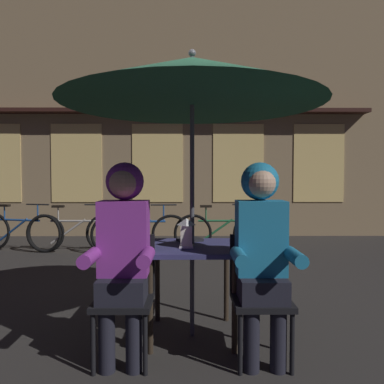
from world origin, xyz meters
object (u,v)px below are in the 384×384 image
at_px(cafe_table, 192,258).
at_px(bicycle_nearest, 19,231).
at_px(person_right_hooded, 261,241).
at_px(bicycle_third, 141,233).
at_px(chair_left, 125,290).
at_px(bicycle_second, 75,232).
at_px(chair_right, 260,290).
at_px(book, 190,240).
at_px(person_left_hooded, 123,242).
at_px(patio_umbrella, 192,81).
at_px(bicycle_fourth, 222,232).
at_px(lantern, 186,232).

height_order(cafe_table, bicycle_nearest, bicycle_nearest).
xyz_separation_m(person_right_hooded, bicycle_third, (-1.33, 3.67, -0.50)).
bearing_deg(bicycle_nearest, chair_left, -56.56).
distance_m(cafe_table, bicycle_second, 3.89).
bearing_deg(cafe_table, chair_left, -142.45).
relative_size(chair_left, chair_right, 1.00).
bearing_deg(chair_left, book, 51.14).
relative_size(chair_left, person_left_hooded, 0.62).
relative_size(patio_umbrella, bicycle_fourth, 1.37).
distance_m(person_right_hooded, bicycle_second, 4.52).
xyz_separation_m(cafe_table, bicycle_fourth, (0.54, 3.34, -0.29)).
bearing_deg(bicycle_fourth, person_left_hooded, -105.14).
distance_m(patio_umbrella, bicycle_fourth, 3.79).
relative_size(bicycle_third, bicycle_fourth, 1.00).
bearing_deg(cafe_table, bicycle_nearest, 130.98).
bearing_deg(person_left_hooded, cafe_table, 41.57).
xyz_separation_m(bicycle_nearest, book, (3.00, -3.27, 0.41)).
xyz_separation_m(chair_right, bicycle_nearest, (-3.50, 3.84, -0.14)).
bearing_deg(bicycle_third, lantern, -76.34).
distance_m(bicycle_second, book, 3.72).
height_order(bicycle_nearest, bicycle_fourth, same).
distance_m(chair_right, person_left_hooded, 1.03).
bearing_deg(bicycle_second, cafe_table, -59.18).
relative_size(person_left_hooded, book, 7.00).
height_order(chair_right, book, chair_right).
height_order(chair_right, bicycle_second, chair_right).
height_order(lantern, person_left_hooded, person_left_hooded).
bearing_deg(bicycle_nearest, bicycle_third, -6.15).
bearing_deg(bicycle_second, patio_umbrella, -59.18).
relative_size(cafe_table, book, 3.70).
bearing_deg(chair_right, bicycle_third, 110.26).
relative_size(bicycle_fourth, book, 8.40).
bearing_deg(bicycle_second, bicycle_nearest, 172.11).
height_order(chair_right, bicycle_third, chair_right).
bearing_deg(patio_umbrella, bicycle_third, 104.74).
bearing_deg(bicycle_third, chair_right, -69.74).
bearing_deg(cafe_table, person_left_hooded, -138.43).
relative_size(cafe_table, person_left_hooded, 0.53).
height_order(lantern, book, lantern).
xyz_separation_m(patio_umbrella, person_left_hooded, (-0.48, -0.43, -1.21)).
bearing_deg(lantern, patio_umbrella, 59.13).
height_order(cafe_table, chair_left, chair_left).
bearing_deg(patio_umbrella, book, 95.13).
distance_m(person_left_hooded, book, 0.79).
bearing_deg(chair_left, chair_right, 0.00).
relative_size(patio_umbrella, bicycle_third, 1.38).
relative_size(lantern, chair_right, 0.27).
height_order(patio_umbrella, chair_left, patio_umbrella).
xyz_separation_m(chair_left, person_right_hooded, (0.96, -0.06, 0.36)).
bearing_deg(bicycle_fourth, chair_right, -90.93).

